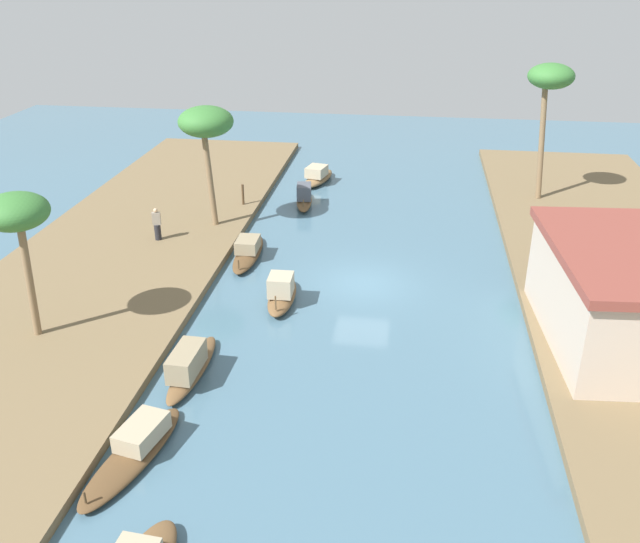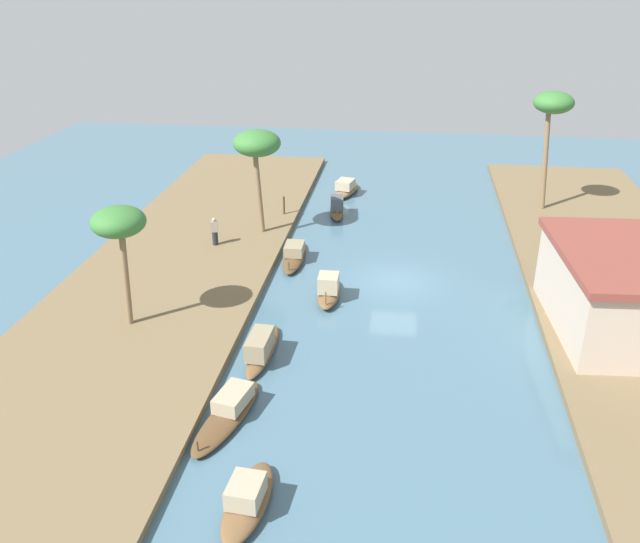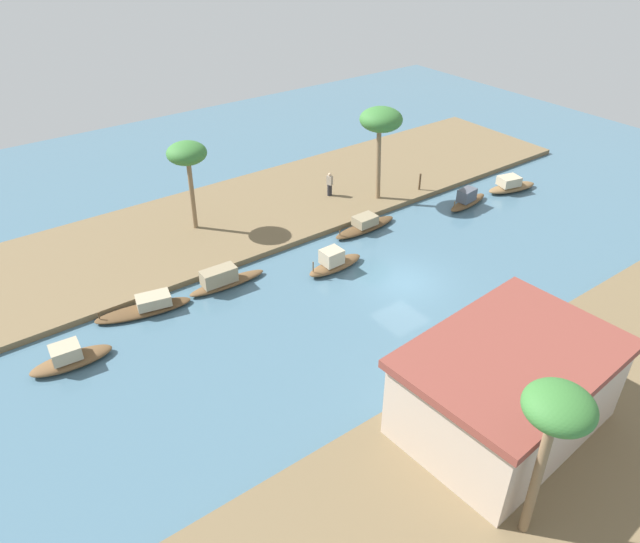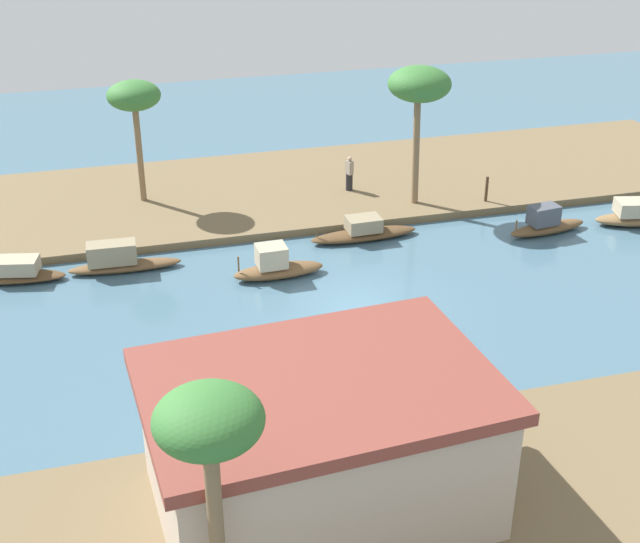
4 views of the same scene
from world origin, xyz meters
name	(u,v)px [view 2 (image 2 of 4)]	position (x,y,z in m)	size (l,w,h in m)	color
river_water	(396,282)	(0.00, 0.00, 0.00)	(68.90, 68.90, 0.00)	#476B7F
riverbank_left	(178,266)	(0.00, -11.92, 0.17)	(45.05, 10.37, 0.35)	brown
riverbank_right	(633,293)	(0.00, 11.92, 0.17)	(45.05, 10.37, 0.35)	brown
sampan_upstream_small	(346,189)	(-14.20, -4.06, 0.42)	(4.05, 2.04, 1.14)	brown
sampan_foreground	(295,255)	(-2.06, -5.78, 0.35)	(4.73, 1.23, 1.01)	brown
sampan_with_tall_canopy	(337,208)	(-9.86, -4.27, 0.47)	(3.84, 1.36, 1.32)	brown
sampan_with_red_awning	(229,411)	(12.46, -5.73, 0.32)	(4.98, 2.22, 0.92)	brown
sampan_midstream	(261,348)	(8.21, -5.43, 0.48)	(4.46, 1.08, 1.23)	brown
sampan_open_hull	(329,290)	(2.32, -3.28, 0.48)	(3.61, 1.18, 1.36)	brown
sampan_downstream_large	(247,499)	(16.79, -3.99, 0.40)	(3.71, 1.52, 1.14)	brown
person_on_near_bank	(215,233)	(-2.88, -10.60, 1.10)	(0.40, 0.45, 1.67)	#232328
mooring_post	(284,205)	(-8.56, -7.60, 0.94)	(0.14, 0.14, 1.19)	#4C3823
palm_tree_left_near	(257,145)	(-5.34, -8.47, 5.71)	(2.78, 2.78, 6.25)	#7F6647
palm_tree_left_far	(119,224)	(6.68, -11.82, 5.17)	(2.36, 2.36, 5.60)	#7F6647
palm_tree_right_short	(553,106)	(-12.05, 9.12, 7.09)	(2.53, 2.53, 7.69)	#7F6647
riverside_building	(621,291)	(4.18, 9.92, 2.24)	(8.69, 6.31, 3.75)	#C6B29E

